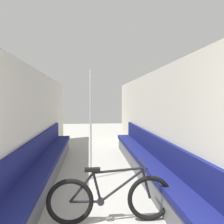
% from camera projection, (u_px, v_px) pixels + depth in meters
% --- Properties ---
extents(wall_left, '(0.10, 10.37, 2.26)m').
position_uv_depth(wall_left, '(26.00, 127.00, 3.91)').
color(wall_left, beige).
rests_on(wall_left, ground).
extents(wall_right, '(0.10, 10.37, 2.26)m').
position_uv_depth(wall_right, '(165.00, 126.00, 4.18)').
color(wall_right, beige).
rests_on(wall_right, ground).
extents(bench_seat_row_left, '(0.43, 6.31, 0.89)m').
position_uv_depth(bench_seat_row_left, '(42.00, 171.00, 4.07)').
color(bench_seat_row_left, '#5B5B60').
rests_on(bench_seat_row_left, ground).
extents(bench_seat_row_right, '(0.43, 6.31, 0.89)m').
position_uv_depth(bench_seat_row_right, '(151.00, 167.00, 4.29)').
color(bench_seat_row_right, '#5B5B60').
rests_on(bench_seat_row_right, ground).
extents(bicycle, '(1.66, 0.46, 0.79)m').
position_uv_depth(bicycle, '(111.00, 198.00, 2.86)').
color(bicycle, black).
rests_on(bicycle, ground).
extents(grab_pole_near, '(0.08, 0.08, 2.24)m').
position_uv_depth(grab_pole_near, '(91.00, 126.00, 4.45)').
color(grab_pole_near, gray).
rests_on(grab_pole_near, ground).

